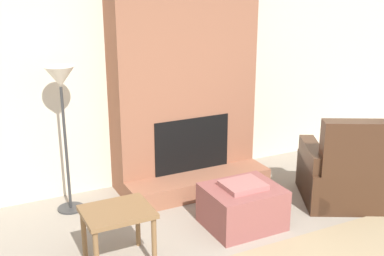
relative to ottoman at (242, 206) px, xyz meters
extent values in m
cube|color=beige|center=(-0.03, 1.51, 1.09)|extent=(7.23, 0.06, 2.60)
cube|color=#935B42|center=(-0.03, 1.26, 1.09)|extent=(1.68, 0.43, 2.60)
cube|color=#935B42|center=(-0.03, 0.85, -0.11)|extent=(1.68, 0.40, 0.21)
cube|color=black|center=(-0.03, 1.04, 0.32)|extent=(0.93, 0.02, 0.63)
cube|color=#8C4C47|center=(0.00, 0.00, -0.01)|extent=(0.72, 0.61, 0.41)
cube|color=#A56660|center=(0.00, 0.00, 0.22)|extent=(0.40, 0.33, 0.05)
cube|color=#422819|center=(1.28, 0.03, 0.00)|extent=(1.10, 1.13, 0.44)
cube|color=#422819|center=(1.12, -0.26, 0.29)|extent=(0.65, 0.47, 1.01)
cube|color=#422819|center=(1.56, -0.12, 0.10)|extent=(0.51, 0.76, 0.62)
cube|color=#422819|center=(1.00, 0.18, 0.10)|extent=(0.51, 0.76, 0.62)
cube|color=brown|center=(-1.30, -0.08, 0.27)|extent=(0.58, 0.47, 0.04)
cylinder|color=brown|center=(-1.05, -0.28, 0.02)|extent=(0.04, 0.04, 0.47)
cylinder|color=brown|center=(-1.55, 0.11, 0.02)|extent=(0.04, 0.04, 0.47)
cylinder|color=brown|center=(-1.05, 0.11, 0.02)|extent=(0.04, 0.04, 0.47)
cylinder|color=#333333|center=(-1.44, 1.12, -0.21)|extent=(0.28, 0.28, 0.02)
cylinder|color=#333333|center=(-1.44, 1.12, 0.46)|extent=(0.03, 0.03, 1.31)
cone|color=silver|center=(-1.44, 1.12, 1.22)|extent=(0.30, 0.30, 0.20)
camera|label=1|loc=(-2.36, -3.61, 2.15)|focal=45.00mm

